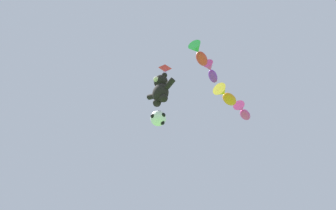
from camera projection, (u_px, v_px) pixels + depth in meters
The scene contains 7 objects.
teddy_bear_kite at pixel (161, 89), 13.82m from camera, with size 2.35×1.03×2.38m.
soccer_ball_kite at pixel (158, 118), 12.98m from camera, with size 1.01×1.01×0.93m.
fish_kite_crimson at pixel (199, 54), 13.41m from camera, with size 1.17×1.85×0.78m.
fish_kite_violet at pixel (211, 72), 15.69m from camera, with size 1.32×2.03×0.72m.
fish_kite_tangerine at pixel (226, 95), 16.97m from camera, with size 1.14×2.32×1.07m.
fish_kite_magenta at pixel (243, 111), 19.04m from camera, with size 1.31×2.39×0.96m.
diamond_kite at pixel (165, 70), 17.16m from camera, with size 0.65×0.84×2.53m.
Camera 1 is at (5.63, -0.50, 1.43)m, focal length 24.00 mm.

